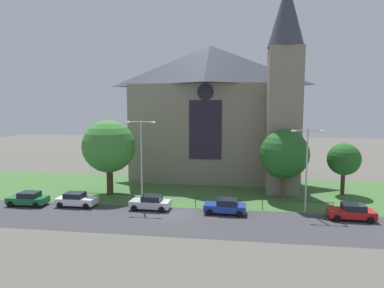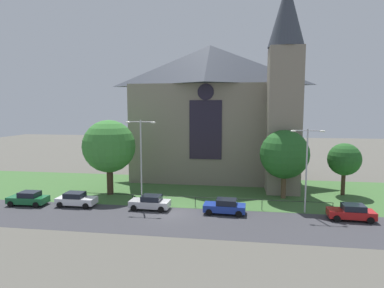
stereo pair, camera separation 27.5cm
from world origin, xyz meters
name	(u,v)px [view 1 (the left image)]	position (x,y,z in m)	size (l,w,h in m)	color
ground	(188,189)	(0.00, 10.00, 0.00)	(160.00, 160.00, 0.00)	#56544C
road_asphalt	(169,220)	(0.00, -2.00, 0.00)	(120.00, 8.00, 0.01)	#38383D
grass_verge	(186,193)	(0.00, 8.00, 0.00)	(120.00, 20.00, 0.01)	#3D6633
church_building	(214,111)	(2.75, 17.94, 10.27)	(23.20, 16.20, 26.00)	gray
iron_railing	(196,198)	(1.97, 2.50, 0.96)	(28.29, 0.07, 1.13)	black
tree_right_far	(344,159)	(19.29, 10.31, 4.39)	(3.95, 3.95, 6.40)	#423021
tree_right_near	(284,154)	(11.82, 7.65, 5.25)	(5.73, 5.73, 8.14)	brown
tree_left_near	(109,147)	(-9.22, 6.26, 5.98)	(6.42, 6.42, 9.22)	#423021
streetlamp_near	(141,153)	(-3.97, 2.40, 5.86)	(3.37, 0.26, 9.38)	#B2B2B7
streetlamp_far	(307,160)	(13.34, 2.40, 5.45)	(3.37, 0.26, 8.62)	#B2B2B7
parked_car_green	(28,199)	(-16.36, 0.57, 0.74)	(4.24, 2.10, 1.51)	#196033
parked_car_white	(76,199)	(-10.97, 1.02, 0.74)	(4.22, 2.06, 1.51)	silver
parked_car_silver	(151,202)	(-2.63, 1.07, 0.74)	(4.25, 2.12, 1.51)	#B7B7BC
parked_car_blue	(225,206)	(5.24, 0.81, 0.74)	(4.26, 2.15, 1.51)	#1E3899
parked_car_red	(352,212)	(17.31, 0.74, 0.74)	(4.24, 2.10, 1.51)	#B21919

